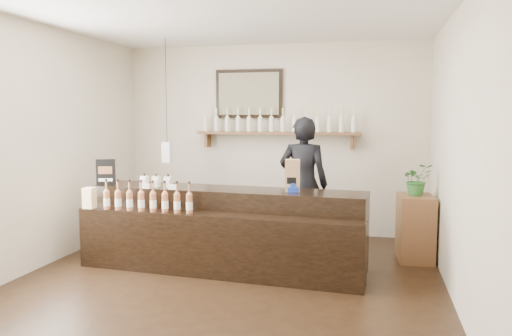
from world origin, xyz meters
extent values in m
plane|color=black|center=(0.00, 0.00, 0.00)|extent=(5.00, 5.00, 0.00)
plane|color=beige|center=(0.00, 2.50, 1.40)|extent=(4.50, 0.00, 4.50)
plane|color=beige|center=(0.00, -2.50, 1.40)|extent=(4.50, 0.00, 4.50)
plane|color=beige|center=(-2.25, 0.00, 1.40)|extent=(0.00, 5.00, 5.00)
plane|color=beige|center=(2.25, 0.00, 1.40)|extent=(0.00, 5.00, 5.00)
plane|color=white|center=(0.00, 0.00, 2.80)|extent=(5.00, 5.00, 0.00)
cube|color=brown|center=(0.10, 2.37, 1.50)|extent=(2.40, 0.25, 0.04)
cube|color=brown|center=(-0.98, 2.40, 1.38)|extent=(0.04, 0.20, 0.20)
cube|color=brown|center=(1.18, 2.40, 1.38)|extent=(0.04, 0.20, 0.20)
cube|color=black|center=(-0.35, 2.47, 2.08)|extent=(1.02, 0.04, 0.72)
cube|color=#4E4532|center=(-0.35, 2.44, 2.08)|extent=(0.92, 0.01, 0.62)
cube|color=white|center=(-1.30, 1.60, 1.25)|extent=(0.12, 0.12, 0.28)
cylinder|color=black|center=(-1.30, 1.60, 2.09)|extent=(0.01, 0.01, 1.41)
cylinder|color=#E6F4CC|center=(-1.00, 2.37, 1.62)|extent=(0.07, 0.07, 0.20)
cone|color=#E6F4CC|center=(-1.00, 2.37, 1.75)|extent=(0.07, 0.07, 0.05)
cylinder|color=#E6F4CC|center=(-1.00, 2.37, 1.81)|extent=(0.02, 0.02, 0.07)
cylinder|color=yellow|center=(-1.00, 2.37, 1.86)|extent=(0.03, 0.03, 0.02)
cylinder|color=white|center=(-1.00, 2.37, 1.60)|extent=(0.07, 0.07, 0.09)
cylinder|color=#E6F4CC|center=(-0.83, 2.37, 1.62)|extent=(0.07, 0.07, 0.20)
cone|color=#E6F4CC|center=(-0.83, 2.37, 1.75)|extent=(0.07, 0.07, 0.05)
cylinder|color=#E6F4CC|center=(-0.83, 2.37, 1.81)|extent=(0.02, 0.02, 0.07)
cylinder|color=yellow|center=(-0.83, 2.37, 1.86)|extent=(0.03, 0.03, 0.02)
cylinder|color=white|center=(-0.83, 2.37, 1.60)|extent=(0.07, 0.07, 0.09)
cylinder|color=#E6F4CC|center=(-0.66, 2.37, 1.62)|extent=(0.07, 0.07, 0.20)
cone|color=#E6F4CC|center=(-0.66, 2.37, 1.75)|extent=(0.07, 0.07, 0.05)
cylinder|color=#E6F4CC|center=(-0.66, 2.37, 1.81)|extent=(0.02, 0.02, 0.07)
cylinder|color=yellow|center=(-0.66, 2.37, 1.86)|extent=(0.03, 0.03, 0.02)
cylinder|color=white|center=(-0.66, 2.37, 1.60)|extent=(0.07, 0.07, 0.09)
cylinder|color=#E6F4CC|center=(-0.49, 2.37, 1.62)|extent=(0.07, 0.07, 0.20)
cone|color=#E6F4CC|center=(-0.49, 2.37, 1.75)|extent=(0.07, 0.07, 0.05)
cylinder|color=#E6F4CC|center=(-0.49, 2.37, 1.81)|extent=(0.02, 0.02, 0.07)
cylinder|color=yellow|center=(-0.49, 2.37, 1.86)|extent=(0.03, 0.03, 0.02)
cylinder|color=white|center=(-0.49, 2.37, 1.60)|extent=(0.07, 0.07, 0.09)
cylinder|color=#E6F4CC|center=(-0.32, 2.37, 1.62)|extent=(0.07, 0.07, 0.20)
cone|color=#E6F4CC|center=(-0.32, 2.37, 1.75)|extent=(0.07, 0.07, 0.05)
cylinder|color=#E6F4CC|center=(-0.32, 2.37, 1.81)|extent=(0.02, 0.02, 0.07)
cylinder|color=yellow|center=(-0.32, 2.37, 1.86)|extent=(0.03, 0.03, 0.02)
cylinder|color=white|center=(-0.32, 2.37, 1.60)|extent=(0.07, 0.07, 0.09)
cylinder|color=#E6F4CC|center=(-0.15, 2.37, 1.62)|extent=(0.07, 0.07, 0.20)
cone|color=#E6F4CC|center=(-0.15, 2.37, 1.75)|extent=(0.07, 0.07, 0.05)
cylinder|color=#E6F4CC|center=(-0.15, 2.37, 1.81)|extent=(0.02, 0.02, 0.07)
cylinder|color=yellow|center=(-0.15, 2.37, 1.86)|extent=(0.03, 0.03, 0.02)
cylinder|color=white|center=(-0.15, 2.37, 1.60)|extent=(0.07, 0.07, 0.09)
cylinder|color=#E6F4CC|center=(0.02, 2.37, 1.62)|extent=(0.07, 0.07, 0.20)
cone|color=#E6F4CC|center=(0.02, 2.37, 1.75)|extent=(0.07, 0.07, 0.05)
cylinder|color=#E6F4CC|center=(0.02, 2.37, 1.81)|extent=(0.02, 0.02, 0.07)
cylinder|color=yellow|center=(0.02, 2.37, 1.86)|extent=(0.03, 0.03, 0.02)
cylinder|color=white|center=(0.02, 2.37, 1.60)|extent=(0.07, 0.07, 0.09)
cylinder|color=#E6F4CC|center=(0.18, 2.37, 1.62)|extent=(0.07, 0.07, 0.20)
cone|color=#E6F4CC|center=(0.18, 2.37, 1.75)|extent=(0.07, 0.07, 0.05)
cylinder|color=#E6F4CC|center=(0.18, 2.37, 1.81)|extent=(0.02, 0.02, 0.07)
cylinder|color=yellow|center=(0.18, 2.37, 1.86)|extent=(0.03, 0.03, 0.02)
cylinder|color=white|center=(0.18, 2.37, 1.60)|extent=(0.07, 0.07, 0.09)
cylinder|color=#E6F4CC|center=(0.35, 2.37, 1.62)|extent=(0.07, 0.07, 0.20)
cone|color=#E6F4CC|center=(0.35, 2.37, 1.75)|extent=(0.07, 0.07, 0.05)
cylinder|color=#E6F4CC|center=(0.35, 2.37, 1.81)|extent=(0.02, 0.02, 0.07)
cylinder|color=yellow|center=(0.35, 2.37, 1.86)|extent=(0.03, 0.03, 0.02)
cylinder|color=white|center=(0.35, 2.37, 1.60)|extent=(0.07, 0.07, 0.09)
cylinder|color=#E6F4CC|center=(0.52, 2.37, 1.62)|extent=(0.07, 0.07, 0.20)
cone|color=#E6F4CC|center=(0.52, 2.37, 1.75)|extent=(0.07, 0.07, 0.05)
cylinder|color=#E6F4CC|center=(0.52, 2.37, 1.81)|extent=(0.02, 0.02, 0.07)
cylinder|color=yellow|center=(0.52, 2.37, 1.86)|extent=(0.03, 0.03, 0.02)
cylinder|color=white|center=(0.52, 2.37, 1.60)|extent=(0.07, 0.07, 0.09)
cylinder|color=#E6F4CC|center=(0.69, 2.37, 1.62)|extent=(0.07, 0.07, 0.20)
cone|color=#E6F4CC|center=(0.69, 2.37, 1.75)|extent=(0.07, 0.07, 0.05)
cylinder|color=#E6F4CC|center=(0.69, 2.37, 1.81)|extent=(0.02, 0.02, 0.07)
cylinder|color=yellow|center=(0.69, 2.37, 1.86)|extent=(0.03, 0.03, 0.02)
cylinder|color=white|center=(0.69, 2.37, 1.60)|extent=(0.07, 0.07, 0.09)
cylinder|color=#E6F4CC|center=(0.86, 2.37, 1.62)|extent=(0.07, 0.07, 0.20)
cone|color=#E6F4CC|center=(0.86, 2.37, 1.75)|extent=(0.07, 0.07, 0.05)
cylinder|color=#E6F4CC|center=(0.86, 2.37, 1.81)|extent=(0.02, 0.02, 0.07)
cylinder|color=yellow|center=(0.86, 2.37, 1.86)|extent=(0.03, 0.03, 0.02)
cylinder|color=white|center=(0.86, 2.37, 1.60)|extent=(0.07, 0.07, 0.09)
cylinder|color=#E6F4CC|center=(1.03, 2.37, 1.62)|extent=(0.07, 0.07, 0.20)
cone|color=#E6F4CC|center=(1.03, 2.37, 1.75)|extent=(0.07, 0.07, 0.05)
cylinder|color=#E6F4CC|center=(1.03, 2.37, 1.81)|extent=(0.02, 0.02, 0.07)
cylinder|color=yellow|center=(1.03, 2.37, 1.86)|extent=(0.03, 0.03, 0.02)
cylinder|color=white|center=(1.03, 2.37, 1.60)|extent=(0.07, 0.07, 0.09)
cylinder|color=#E6F4CC|center=(1.20, 2.37, 1.62)|extent=(0.07, 0.07, 0.20)
cone|color=#E6F4CC|center=(1.20, 2.37, 1.75)|extent=(0.07, 0.07, 0.05)
cylinder|color=#E6F4CC|center=(1.20, 2.37, 1.81)|extent=(0.02, 0.02, 0.07)
cylinder|color=yellow|center=(1.20, 2.37, 1.86)|extent=(0.03, 0.03, 0.02)
cylinder|color=white|center=(1.20, 2.37, 1.60)|extent=(0.07, 0.07, 0.09)
cube|color=black|center=(-0.18, 0.70, 0.45)|extent=(3.29, 0.79, 0.91)
cube|color=black|center=(-0.18, 0.27, 0.34)|extent=(3.27, 0.50, 0.69)
cube|color=white|center=(-1.09, 0.49, 0.94)|extent=(0.10, 0.04, 0.05)
cube|color=white|center=(-0.76, 0.49, 0.94)|extent=(0.10, 0.04, 0.05)
cube|color=#EED991|center=(-1.70, 0.27, 0.75)|extent=(0.12, 0.12, 0.12)
cube|color=#EED991|center=(-1.70, 0.27, 0.87)|extent=(0.12, 0.12, 0.12)
cube|color=#E6F4CC|center=(-1.19, 0.65, 0.97)|extent=(0.08, 0.08, 0.13)
cube|color=beige|center=(-1.19, 0.61, 0.97)|extent=(0.07, 0.00, 0.06)
cylinder|color=black|center=(-1.19, 0.65, 1.05)|extent=(0.02, 0.02, 0.03)
cube|color=#E6F4CC|center=(-1.04, 0.65, 0.97)|extent=(0.08, 0.08, 0.13)
cube|color=beige|center=(-1.04, 0.61, 0.97)|extent=(0.07, 0.00, 0.06)
cylinder|color=black|center=(-1.04, 0.65, 1.05)|extent=(0.02, 0.02, 0.03)
cube|color=#E6F4CC|center=(-0.88, 0.65, 0.97)|extent=(0.08, 0.08, 0.13)
cube|color=beige|center=(-0.88, 0.61, 0.97)|extent=(0.07, 0.00, 0.06)
cylinder|color=black|center=(-0.88, 0.65, 1.05)|extent=(0.02, 0.02, 0.03)
cylinder|color=#A86039|center=(-1.48, 0.27, 0.79)|extent=(0.07, 0.07, 0.20)
cone|color=#A86039|center=(-1.48, 0.27, 0.92)|extent=(0.07, 0.07, 0.05)
cylinder|color=#A86039|center=(-1.48, 0.27, 0.98)|extent=(0.02, 0.02, 0.07)
cylinder|color=black|center=(-1.48, 0.27, 1.03)|extent=(0.03, 0.03, 0.02)
cylinder|color=white|center=(-1.48, 0.27, 0.77)|extent=(0.07, 0.07, 0.09)
cylinder|color=#A86039|center=(-1.33, 0.27, 0.79)|extent=(0.07, 0.07, 0.20)
cone|color=#A86039|center=(-1.33, 0.27, 0.92)|extent=(0.07, 0.07, 0.05)
cylinder|color=#A86039|center=(-1.33, 0.27, 0.98)|extent=(0.02, 0.02, 0.07)
cylinder|color=black|center=(-1.33, 0.27, 1.03)|extent=(0.03, 0.03, 0.02)
cylinder|color=white|center=(-1.33, 0.27, 0.77)|extent=(0.07, 0.07, 0.09)
cylinder|color=#A86039|center=(-1.19, 0.27, 0.79)|extent=(0.07, 0.07, 0.20)
cone|color=#A86039|center=(-1.19, 0.27, 0.92)|extent=(0.07, 0.07, 0.05)
cylinder|color=#A86039|center=(-1.19, 0.27, 0.98)|extent=(0.02, 0.02, 0.07)
cylinder|color=black|center=(-1.19, 0.27, 1.03)|extent=(0.03, 0.03, 0.02)
cylinder|color=white|center=(-1.19, 0.27, 0.77)|extent=(0.07, 0.07, 0.09)
cylinder|color=#A86039|center=(-1.05, 0.27, 0.79)|extent=(0.07, 0.07, 0.20)
cone|color=#A86039|center=(-1.05, 0.27, 0.92)|extent=(0.07, 0.07, 0.05)
cylinder|color=#A86039|center=(-1.05, 0.27, 0.98)|extent=(0.02, 0.02, 0.07)
cylinder|color=black|center=(-1.05, 0.27, 1.03)|extent=(0.03, 0.03, 0.02)
cylinder|color=white|center=(-1.05, 0.27, 0.77)|extent=(0.07, 0.07, 0.09)
cylinder|color=#A86039|center=(-0.90, 0.27, 0.79)|extent=(0.07, 0.07, 0.20)
cone|color=#A86039|center=(-0.90, 0.27, 0.92)|extent=(0.07, 0.07, 0.05)
cylinder|color=#A86039|center=(-0.90, 0.27, 0.98)|extent=(0.02, 0.02, 0.07)
cylinder|color=black|center=(-0.90, 0.27, 1.03)|extent=(0.03, 0.03, 0.02)
cylinder|color=white|center=(-0.90, 0.27, 0.77)|extent=(0.07, 0.07, 0.09)
cylinder|color=#A86039|center=(-0.76, 0.27, 0.79)|extent=(0.07, 0.07, 0.20)
cone|color=#A86039|center=(-0.76, 0.27, 0.92)|extent=(0.07, 0.07, 0.05)
cylinder|color=#A86039|center=(-0.76, 0.27, 0.98)|extent=(0.02, 0.02, 0.07)
cylinder|color=black|center=(-0.76, 0.27, 1.03)|extent=(0.03, 0.03, 0.02)
cylinder|color=white|center=(-0.76, 0.27, 0.77)|extent=(0.07, 0.07, 0.09)
cylinder|color=#A86039|center=(-0.62, 0.27, 0.79)|extent=(0.07, 0.07, 0.20)
cone|color=#A86039|center=(-0.62, 0.27, 0.92)|extent=(0.07, 0.07, 0.05)
cylinder|color=#A86039|center=(-0.62, 0.27, 0.98)|extent=(0.02, 0.02, 0.07)
cylinder|color=black|center=(-0.62, 0.27, 1.03)|extent=(0.03, 0.03, 0.02)
cylinder|color=white|center=(-0.62, 0.27, 0.77)|extent=(0.07, 0.07, 0.09)
cylinder|color=#A86039|center=(-0.47, 0.27, 0.79)|extent=(0.07, 0.07, 0.20)
cone|color=#A86039|center=(-0.47, 0.27, 0.92)|extent=(0.07, 0.07, 0.05)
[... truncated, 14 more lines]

